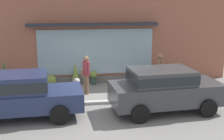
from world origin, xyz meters
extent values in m
plane|color=gray|center=(0.00, 0.00, 0.00)|extent=(60.00, 60.00, 0.00)
cube|color=#B2B2AD|center=(0.00, -0.20, 0.06)|extent=(14.00, 0.24, 0.12)
cube|color=#935642|center=(0.00, 3.20, 2.66)|extent=(14.00, 0.36, 5.31)
cube|color=#8CA5B2|center=(0.13, 3.00, 1.58)|extent=(5.70, 0.03, 2.24)
cube|color=#232833|center=(0.00, 2.85, 2.94)|extent=(6.30, 0.56, 0.12)
cube|color=#605E59|center=(0.00, 2.98, 0.18)|extent=(6.10, 0.20, 0.36)
cylinder|color=#B2B2B7|center=(-0.93, 0.52, 0.03)|extent=(0.38, 0.38, 0.06)
cylinder|color=#B2B2B7|center=(-0.93, 0.52, 0.39)|extent=(0.25, 0.25, 0.65)
sphere|color=#B2B2B7|center=(-0.93, 0.52, 0.78)|extent=(0.27, 0.27, 0.27)
cylinder|color=#B2B2B7|center=(-1.09, 0.52, 0.42)|extent=(0.10, 0.09, 0.09)
cylinder|color=#B2B2B7|center=(-0.76, 0.52, 0.42)|extent=(0.10, 0.09, 0.09)
cylinder|color=#B2B2B7|center=(-0.93, 0.35, 0.42)|extent=(0.09, 0.10, 0.09)
cylinder|color=brown|center=(-0.51, 1.26, 0.42)|extent=(0.12, 0.12, 0.85)
cylinder|color=brown|center=(-0.44, 1.14, 0.42)|extent=(0.12, 0.12, 0.85)
cube|color=#8E333D|center=(-0.48, 1.20, 1.16)|extent=(0.31, 0.33, 0.63)
sphere|color=brown|center=(-0.48, 1.20, 1.60)|extent=(0.23, 0.23, 0.23)
cylinder|color=#8E333D|center=(-0.57, 1.36, 1.18)|extent=(0.08, 0.08, 0.60)
cylinder|color=#8E333D|center=(-0.39, 1.04, 1.18)|extent=(0.08, 0.08, 0.60)
cube|color=#846647|center=(-0.60, 1.45, 0.90)|extent=(0.21, 0.26, 0.28)
cylinder|color=brown|center=(3.05, 1.82, 0.40)|extent=(0.12, 0.12, 0.79)
cylinder|color=brown|center=(3.14, 1.98, 0.40)|extent=(0.12, 0.12, 0.79)
cube|color=brown|center=(3.09, 1.90, 1.09)|extent=(0.34, 0.39, 0.59)
sphere|color=#A37556|center=(3.09, 1.90, 1.50)|extent=(0.21, 0.21, 0.21)
cylinder|color=brown|center=(2.99, 1.71, 1.10)|extent=(0.08, 0.08, 0.56)
cylinder|color=brown|center=(3.20, 2.09, 1.10)|extent=(0.08, 0.08, 0.56)
cube|color=#383A3D|center=(2.32, -1.36, 0.71)|extent=(4.21, 2.04, 0.77)
cube|color=#383A3D|center=(2.12, -1.38, 1.35)|extent=(2.36, 1.76, 0.58)
cube|color=#1E2328|center=(2.12, -1.38, 1.35)|extent=(2.40, 1.78, 0.32)
cylinder|color=black|center=(3.52, -0.38, 0.33)|extent=(0.67, 0.23, 0.66)
cylinder|color=black|center=(3.65, -2.16, 0.33)|extent=(0.67, 0.23, 0.66)
cylinder|color=black|center=(0.99, -0.57, 0.33)|extent=(0.67, 0.23, 0.66)
cylinder|color=black|center=(1.12, -2.34, 0.33)|extent=(0.67, 0.23, 0.66)
cube|color=navy|center=(-2.99, -1.26, 0.66)|extent=(4.49, 1.94, 0.65)
cube|color=navy|center=(-3.21, -1.27, 1.28)|extent=(2.50, 1.71, 0.66)
cube|color=#1E2328|center=(-3.21, -1.27, 1.28)|extent=(2.55, 1.72, 0.37)
cylinder|color=black|center=(-1.67, -0.31, 0.34)|extent=(0.68, 0.21, 0.67)
cylinder|color=black|center=(-1.58, -2.07, 0.34)|extent=(0.68, 0.21, 0.67)
cylinder|color=#33473D|center=(-0.04, 2.63, 0.19)|extent=(0.25, 0.25, 0.37)
sphere|color=olive|center=(-0.04, 2.63, 0.53)|extent=(0.35, 0.35, 0.35)
cylinder|color=#B7B2A3|center=(-3.19, 2.77, 0.11)|extent=(0.25, 0.25, 0.23)
cone|color=#3D8442|center=(-3.19, 2.77, 0.52)|extent=(0.23, 0.23, 0.59)
cylinder|color=#4C4C51|center=(-2.09, 2.41, 0.10)|extent=(0.45, 0.45, 0.20)
sphere|color=olive|center=(-2.09, 2.41, 0.37)|extent=(0.48, 0.48, 0.48)
sphere|color=#DB4C7A|center=(-2.08, 2.30, 0.48)|extent=(0.14, 0.14, 0.14)
sphere|color=#E5C64C|center=(-2.09, 2.55, 0.50)|extent=(0.10, 0.10, 0.10)
cylinder|color=#9E6042|center=(-4.22, 2.48, 0.19)|extent=(0.29, 0.29, 0.38)
cone|color=#2D6B33|center=(-4.22, 2.48, 0.89)|extent=(0.26, 0.26, 1.01)
cylinder|color=#B7B2A3|center=(3.33, 2.64, 0.17)|extent=(0.49, 0.49, 0.34)
cone|color=#3D8442|center=(3.33, 2.64, 0.71)|extent=(0.44, 0.44, 0.75)
cylinder|color=#B7B2A3|center=(-0.91, 2.75, 0.14)|extent=(0.40, 0.40, 0.28)
cone|color=olive|center=(-0.91, 2.75, 0.69)|extent=(0.36, 0.36, 0.83)
camera|label=1|loc=(-1.23, -11.72, 4.13)|focal=48.43mm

